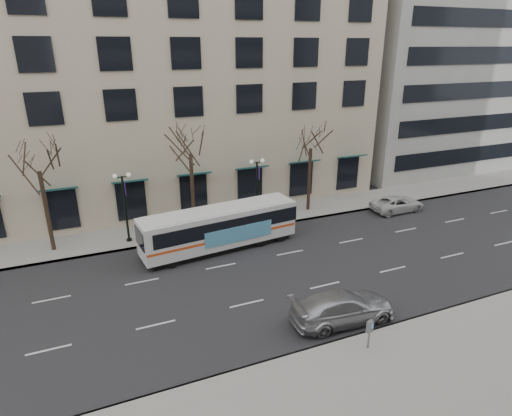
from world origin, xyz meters
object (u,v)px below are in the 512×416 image
tree_far_left (37,157)px  white_pickup (397,204)px  silver_car (343,307)px  lamp_post_left (125,205)px  tree_far_mid (190,141)px  tree_far_right (311,137)px  city_bus (221,227)px  lamp_post_right (257,187)px  pay_station (370,329)px

tree_far_left → white_pickup: bearing=-6.2°
silver_car → lamp_post_left: bearing=36.5°
tree_far_left → silver_car: (14.00, -14.42, -5.90)m
tree_far_mid → tree_far_right: bearing=-0.0°
lamp_post_left → city_bus: bearing=-30.2°
tree_far_mid → lamp_post_right: (5.01, -0.60, -3.96)m
tree_far_left → white_pickup: tree_far_left is taller
tree_far_right → tree_far_left: bearing=180.0°
silver_car → white_pickup: 17.40m
tree_far_mid → white_pickup: tree_far_mid is taller
silver_car → tree_far_left: bearing=47.6°
tree_far_mid → white_pickup: (17.05, -2.92, -6.25)m
pay_station → silver_car: bearing=66.6°
lamp_post_left → silver_car: 16.63m
white_pickup → city_bus: bearing=93.5°
silver_car → city_bus: bearing=20.2°
tree_far_mid → city_bus: bearing=-77.9°
tree_far_left → tree_far_right: 20.00m
city_bus → white_pickup: size_ratio=2.37×
tree_far_left → lamp_post_right: size_ratio=1.60×
pay_station → tree_far_left: bearing=110.2°
white_pickup → pay_station: 19.23m
tree_far_right → pay_station: size_ratio=5.53×
lamp_post_right → white_pickup: size_ratio=1.10×
lamp_post_left → tree_far_mid: bearing=6.9°
pay_station → white_pickup: bearing=27.3°
lamp_post_left → silver_car: size_ratio=0.95×
city_bus → silver_car: city_bus is taller
tree_far_left → lamp_post_right: bearing=-2.3°
lamp_post_left → city_bus: size_ratio=0.47×
tree_far_left → city_bus: tree_far_left is taller
tree_far_mid → lamp_post_left: bearing=-173.1°
tree_far_left → city_bus: 12.63m
tree_far_mid → lamp_post_right: bearing=-6.8°
tree_far_mid → tree_far_right: tree_far_mid is taller
tree_far_mid → silver_car: 16.17m
tree_far_mid → tree_far_left: bearing=-180.0°
tree_far_left → lamp_post_left: 6.29m
lamp_post_left → city_bus: 6.89m
tree_far_right → city_bus: tree_far_right is taller
lamp_post_left → pay_station: (8.81, -16.26, -1.74)m
city_bus → white_pickup: bearing=-2.4°
lamp_post_left → pay_station: size_ratio=3.57×
tree_far_mid → pay_station: size_ratio=5.86×
lamp_post_left → white_pickup: 22.28m
lamp_post_left → silver_car: lamp_post_left is taller
tree_far_left → tree_far_right: size_ratio=1.03×
lamp_post_left → pay_station: 18.58m
lamp_post_right → tree_far_right: bearing=6.9°
tree_far_mid → silver_car: size_ratio=1.55×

